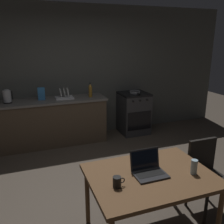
# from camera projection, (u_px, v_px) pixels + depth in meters

# --- Properties ---
(ground_plane) EXTENTS (12.00, 12.00, 0.00)m
(ground_plane) POSITION_uv_depth(u_px,v_px,m) (112.00, 193.00, 3.35)
(ground_plane) COLOR #473D33
(back_wall) EXTENTS (6.40, 0.10, 2.70)m
(back_wall) POSITION_uv_depth(u_px,v_px,m) (87.00, 72.00, 5.18)
(back_wall) COLOR #494A46
(back_wall) RESTS_ON ground_plane
(kitchen_counter) EXTENTS (2.16, 0.64, 0.90)m
(kitchen_counter) POSITION_uv_depth(u_px,v_px,m) (51.00, 122.00, 4.84)
(kitchen_counter) COLOR #4C3D2D
(kitchen_counter) RESTS_ON ground_plane
(stove_oven) EXTENTS (0.60, 0.62, 0.90)m
(stove_oven) POSITION_uv_depth(u_px,v_px,m) (134.00, 113.00, 5.43)
(stove_oven) COLOR #2D2D30
(stove_oven) RESTS_ON ground_plane
(dining_table) EXTENTS (1.23, 0.91, 0.73)m
(dining_table) POSITION_uv_depth(u_px,v_px,m) (150.00, 180.00, 2.46)
(dining_table) COLOR brown
(dining_table) RESTS_ON ground_plane
(chair) EXTENTS (0.40, 0.40, 0.88)m
(chair) POSITION_uv_depth(u_px,v_px,m) (206.00, 171.00, 2.94)
(chair) COLOR black
(chair) RESTS_ON ground_plane
(laptop) EXTENTS (0.32, 0.27, 0.22)m
(laptop) POSITION_uv_depth(u_px,v_px,m) (149.00, 170.00, 2.44)
(laptop) COLOR #232326
(laptop) RESTS_ON dining_table
(electric_kettle) EXTENTS (0.17, 0.15, 0.25)m
(electric_kettle) POSITION_uv_depth(u_px,v_px,m) (7.00, 97.00, 4.44)
(electric_kettle) COLOR black
(electric_kettle) RESTS_ON kitchen_counter
(bottle) EXTENTS (0.07, 0.07, 0.29)m
(bottle) POSITION_uv_depth(u_px,v_px,m) (90.00, 90.00, 4.90)
(bottle) COLOR #8C601E
(bottle) RESTS_ON kitchen_counter
(frying_pan) EXTENTS (0.23, 0.40, 0.05)m
(frying_pan) POSITION_uv_depth(u_px,v_px,m) (135.00, 92.00, 5.28)
(frying_pan) COLOR gray
(frying_pan) RESTS_ON stove_oven
(coffee_mug) EXTENTS (0.12, 0.08, 0.10)m
(coffee_mug) POSITION_uv_depth(u_px,v_px,m) (117.00, 182.00, 2.22)
(coffee_mug) COLOR black
(coffee_mug) RESTS_ON dining_table
(drinking_glass) EXTENTS (0.06, 0.06, 0.15)m
(drinking_glass) POSITION_uv_depth(u_px,v_px,m) (194.00, 167.00, 2.43)
(drinking_glass) COLOR #99B7C6
(drinking_glass) RESTS_ON dining_table
(cereal_box) EXTENTS (0.13, 0.05, 0.24)m
(cereal_box) POSITION_uv_depth(u_px,v_px,m) (41.00, 94.00, 4.65)
(cereal_box) COLOR #3372B2
(cereal_box) RESTS_ON kitchen_counter
(dish_rack) EXTENTS (0.34, 0.26, 0.21)m
(dish_rack) POSITION_uv_depth(u_px,v_px,m) (64.00, 96.00, 4.80)
(dish_rack) COLOR silver
(dish_rack) RESTS_ON kitchen_counter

